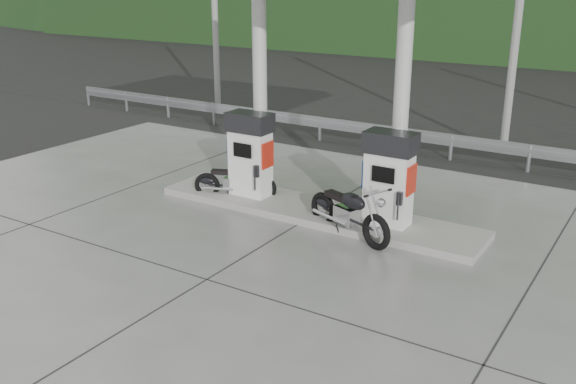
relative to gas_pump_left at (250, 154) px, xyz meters
The scene contains 13 objects.
ground 3.16m from the gas_pump_left, 57.38° to the right, with size 160.00×160.00×0.00m, color black.
forecourt_apron 3.15m from the gas_pump_left, 57.38° to the right, with size 18.00×14.00×0.02m, color slate.
pump_island 1.87m from the gas_pump_left, ahead, with size 7.00×1.40×0.15m, color gray.
gas_pump_left is the anchor object (origin of this frame).
gas_pump_right 3.20m from the gas_pump_left, ahead, with size 0.95×0.55×1.80m, color white, non-canonical shape.
canopy_column_left 1.65m from the gas_pump_left, 90.00° to the left, with size 0.30×0.30×5.00m, color silver.
canopy_column_right 3.60m from the gas_pump_left, ahead, with size 0.30×0.30×5.00m, color silver.
guardrail 5.74m from the gas_pump_left, 73.78° to the left, with size 26.00×0.16×1.42m, color #919498, non-canonical shape.
road 9.20m from the gas_pump_left, 79.92° to the left, with size 60.00×7.00×0.01m, color black.
utility_pole_b 8.40m from the gas_pump_left, 62.78° to the left, with size 0.22×0.22×8.00m, color gray.
tree_band 27.61m from the gas_pump_left, 86.67° to the left, with size 80.00×6.00×6.00m, color black.
motorcycle_left 0.74m from the gas_pump_left, 164.99° to the right, with size 1.72×0.54×0.81m, color black, non-canonical shape.
motorcycle_right 2.84m from the gas_pump_left, 13.60° to the right, with size 2.01×0.64×0.95m, color black, non-canonical shape.
Camera 1 is at (6.12, -8.23, 4.74)m, focal length 40.00 mm.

